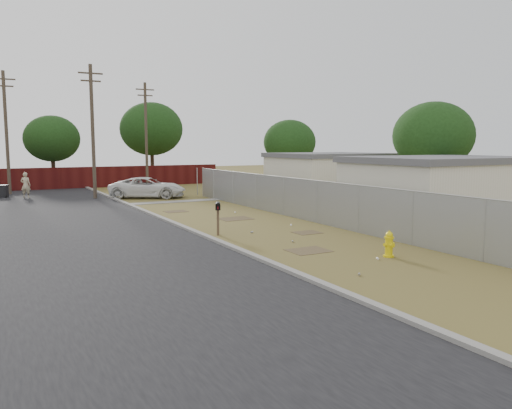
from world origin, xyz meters
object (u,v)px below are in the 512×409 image
pickup_truck (148,188)px  pedestrian (26,185)px  mailbox (218,209)px  fire_hydrant (389,244)px  trash_bin (3,191)px

pickup_truck → pedestrian: size_ratio=2.88×
mailbox → pedestrian: bearing=106.6°
mailbox → fire_hydrant: bearing=-62.3°
pickup_truck → pedestrian: 8.42m
fire_hydrant → pickup_truck: bearing=94.4°
fire_hydrant → pickup_truck: pickup_truck is taller
mailbox → pickup_truck: size_ratio=0.26×
mailbox → pedestrian: size_ratio=0.76×
mailbox → pickup_truck: (1.65, 15.51, -0.36)m
fire_hydrant → pedestrian: pedestrian is taller
fire_hydrant → trash_bin: trash_bin is taller
mailbox → pedestrian: (-5.80, 19.41, -0.18)m
pedestrian → trash_bin: pedestrian is taller
fire_hydrant → pedestrian: (-9.11, 25.73, 0.48)m
mailbox → trash_bin: size_ratio=1.53×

